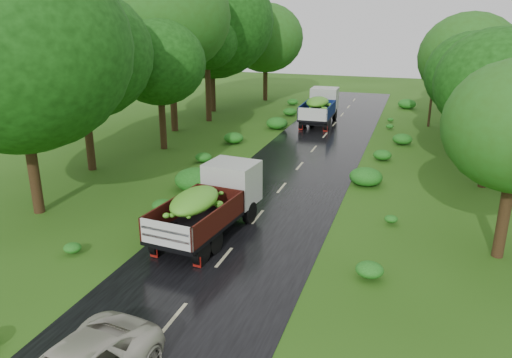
% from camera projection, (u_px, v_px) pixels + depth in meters
% --- Properties ---
extents(ground, '(120.00, 120.00, 0.00)m').
position_uv_depth(ground, '(174.00, 318.00, 14.72)').
color(ground, '#234B10').
rests_on(ground, ground).
extents(road, '(6.50, 80.00, 0.02)m').
position_uv_depth(road, '(234.00, 246.00, 19.22)').
color(road, black).
rests_on(road, ground).
extents(road_lines, '(0.12, 69.60, 0.00)m').
position_uv_depth(road_lines, '(242.00, 235.00, 20.12)').
color(road_lines, '#BFB78C').
rests_on(road_lines, road).
extents(truck_near, '(2.74, 6.19, 2.52)m').
position_uv_depth(truck_near, '(212.00, 201.00, 19.87)').
color(truck_near, black).
rests_on(truck_near, ground).
extents(truck_far, '(2.30, 6.25, 2.61)m').
position_uv_depth(truck_far, '(320.00, 105.00, 39.69)').
color(truck_far, black).
rests_on(truck_far, ground).
extents(utility_pole, '(1.23, 0.27, 7.06)m').
position_uv_depth(utility_pole, '(433.00, 80.00, 38.03)').
color(utility_pole, '#382616').
rests_on(utility_pole, ground).
extents(trees_left, '(7.02, 35.75, 10.14)m').
position_uv_depth(trees_left, '(174.00, 36.00, 34.58)').
color(trees_left, black).
rests_on(trees_left, ground).
extents(trees_right, '(4.03, 33.02, 7.14)m').
position_uv_depth(trees_right, '(477.00, 72.00, 30.50)').
color(trees_right, black).
rests_on(trees_right, ground).
extents(shrubs, '(11.90, 44.00, 0.70)m').
position_uv_depth(shrubs, '(291.00, 170.00, 27.22)').
color(shrubs, '#1C5E16').
rests_on(shrubs, ground).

